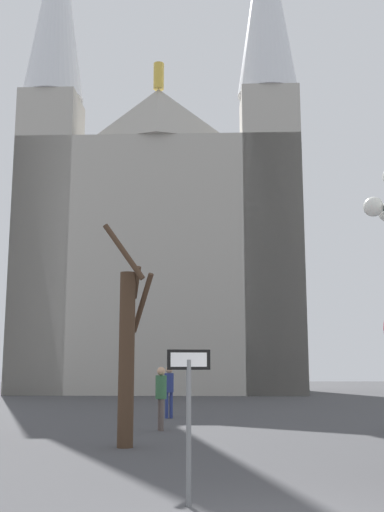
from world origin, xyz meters
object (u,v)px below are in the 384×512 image
(cathedral, at_px, (161,234))
(pedestrian_standing, at_px, (161,392))
(bare_tree, at_px, (127,349))
(pedestrian_walking, at_px, (169,386))
(one_way_arrow_sign, at_px, (189,404))

(cathedral, xyz_separation_m, pedestrian_standing, (0.61, -23.32, -9.55))
(bare_tree, bearing_deg, pedestrian_walking, 83.26)
(cathedral, distance_m, pedestrian_walking, 21.55)
(bare_tree, xyz_separation_m, pedestrian_walking, (0.89, 7.57, -1.12))
(bare_tree, xyz_separation_m, pedestrian_standing, (0.71, 3.54, -1.12))
(cathedral, relative_size, one_way_arrow_sign, 16.71)
(cathedral, bearing_deg, one_way_arrow_sign, -87.88)
(cathedral, height_order, pedestrian_walking, cathedral)
(pedestrian_walking, distance_m, pedestrian_standing, 4.03)
(pedestrian_walking, bearing_deg, cathedral, 92.36)
(one_way_arrow_sign, distance_m, pedestrian_walking, 13.42)
(one_way_arrow_sign, height_order, pedestrian_standing, one_way_arrow_sign)
(bare_tree, height_order, pedestrian_standing, bare_tree)
(one_way_arrow_sign, relative_size, pedestrian_walking, 1.16)
(pedestrian_standing, bearing_deg, pedestrian_walking, 87.35)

